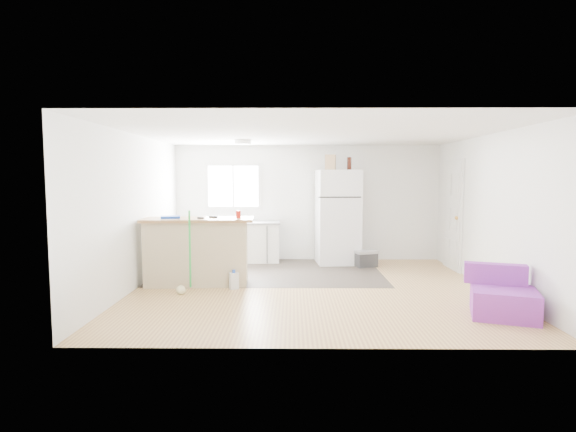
# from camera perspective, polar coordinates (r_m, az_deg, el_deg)

# --- Properties ---
(room) EXTENTS (5.51, 5.01, 2.41)m
(room) POSITION_cam_1_polar(r_m,az_deg,el_deg) (6.94, 3.12, 0.51)
(room) COLOR #A37144
(room) RESTS_ON ground
(vinyl_zone) EXTENTS (4.05, 2.50, 0.00)m
(vinyl_zone) POSITION_cam_1_polar(r_m,az_deg,el_deg) (8.36, -2.31, -7.04)
(vinyl_zone) COLOR #372E29
(vinyl_zone) RESTS_ON floor
(window) EXTENTS (1.18, 0.06, 0.98)m
(window) POSITION_cam_1_polar(r_m,az_deg,el_deg) (9.49, -6.96, 3.78)
(window) COLOR white
(window) RESTS_ON back_wall
(interior_door) EXTENTS (0.11, 0.92, 2.10)m
(interior_door) POSITION_cam_1_polar(r_m,az_deg,el_deg) (9.02, 20.22, 0.06)
(interior_door) COLOR white
(interior_door) RESTS_ON right_wall
(ceiling_fixture) EXTENTS (0.30, 0.30, 0.07)m
(ceiling_fixture) POSITION_cam_1_polar(r_m,az_deg,el_deg) (8.19, -5.75, 9.29)
(ceiling_fixture) COLOR white
(ceiling_fixture) RESTS_ON ceiling
(kitchen_cabinets) EXTENTS (1.87, 0.66, 1.09)m
(kitchen_cabinets) POSITION_cam_1_polar(r_m,az_deg,el_deg) (9.30, -6.73, -3.23)
(kitchen_cabinets) COLOR white
(kitchen_cabinets) RESTS_ON floor
(peninsula) EXTENTS (1.79, 0.77, 1.08)m
(peninsula) POSITION_cam_1_polar(r_m,az_deg,el_deg) (7.42, -11.46, -4.37)
(peninsula) COLOR #BFB08A
(peninsula) RESTS_ON floor
(refrigerator) EXTENTS (0.90, 0.86, 1.88)m
(refrigerator) POSITION_cam_1_polar(r_m,az_deg,el_deg) (9.09, 6.32, -0.11)
(refrigerator) COLOR white
(refrigerator) RESTS_ON floor
(cooler) EXTENTS (0.49, 0.41, 0.32)m
(cooler) POSITION_cam_1_polar(r_m,az_deg,el_deg) (8.89, 9.84, -5.33)
(cooler) COLOR #2E2F31
(cooler) RESTS_ON floor
(purple_seat) EXTENTS (0.94, 0.92, 0.62)m
(purple_seat) POSITION_cam_1_polar(r_m,az_deg,el_deg) (6.31, 25.57, -9.37)
(purple_seat) COLOR purple
(purple_seat) RESTS_ON floor
(cleaner_jug) EXTENTS (0.16, 0.14, 0.30)m
(cleaner_jug) POSITION_cam_1_polar(r_m,az_deg,el_deg) (7.10, -6.88, -8.14)
(cleaner_jug) COLOR silver
(cleaner_jug) RESTS_ON floor
(mop) EXTENTS (0.24, 0.35, 1.26)m
(mop) POSITION_cam_1_polar(r_m,az_deg,el_deg) (6.93, -13.13, -7.70)
(mop) COLOR green
(mop) RESTS_ON floor
(red_cup) EXTENTS (0.09, 0.09, 0.12)m
(red_cup) POSITION_cam_1_polar(r_m,az_deg,el_deg) (7.27, -6.33, 0.22)
(red_cup) COLOR red
(red_cup) RESTS_ON peninsula
(blue_tray) EXTENTS (0.35, 0.29, 0.04)m
(blue_tray) POSITION_cam_1_polar(r_m,az_deg,el_deg) (7.43, -14.70, -0.14)
(blue_tray) COLOR #133EBB
(blue_tray) RESTS_ON peninsula
(tool_a) EXTENTS (0.15, 0.07, 0.03)m
(tool_a) POSITION_cam_1_polar(r_m,az_deg,el_deg) (7.38, -9.48, -0.10)
(tool_a) COLOR black
(tool_a) RESTS_ON peninsula
(tool_b) EXTENTS (0.11, 0.06, 0.03)m
(tool_b) POSITION_cam_1_polar(r_m,az_deg,el_deg) (7.24, -11.03, -0.24)
(tool_b) COLOR black
(tool_b) RESTS_ON peninsula
(cardboard_box) EXTENTS (0.22, 0.15, 0.30)m
(cardboard_box) POSITION_cam_1_polar(r_m,az_deg,el_deg) (8.97, 5.40, 6.80)
(cardboard_box) COLOR tan
(cardboard_box) RESTS_ON refrigerator
(bottle_left) EXTENTS (0.08, 0.08, 0.25)m
(bottle_left) POSITION_cam_1_polar(r_m,az_deg,el_deg) (8.98, 7.74, 6.62)
(bottle_left) COLOR #3A120A
(bottle_left) RESTS_ON refrigerator
(bottle_right) EXTENTS (0.09, 0.09, 0.25)m
(bottle_right) POSITION_cam_1_polar(r_m,az_deg,el_deg) (9.06, 7.84, 6.60)
(bottle_right) COLOR #3A120A
(bottle_right) RESTS_ON refrigerator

